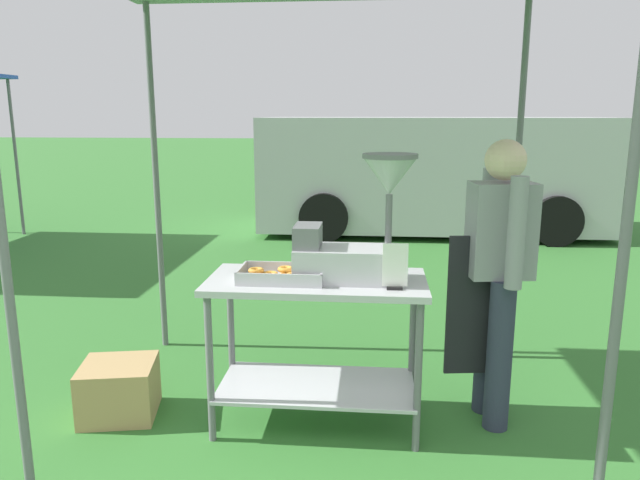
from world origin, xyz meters
TOP-DOWN VIEW (x-y plane):
  - ground_plane at (0.00, 6.00)m, footprint 70.00×70.00m
  - donut_cart at (0.21, 0.97)m, footprint 1.19×0.58m
  - donut_tray at (0.03, 0.92)m, footprint 0.46×0.27m
  - donut_fryer at (0.43, 0.96)m, footprint 0.64×0.29m
  - menu_sign at (0.63, 0.82)m, footprint 0.13×0.05m
  - vendor at (1.20, 1.11)m, footprint 0.46×0.54m
  - supply_crate at (-0.95, 0.95)m, footprint 0.48×0.46m
  - van_silver at (1.37, 6.85)m, footprint 5.04×2.13m

SIDE VIEW (x-z plane):
  - ground_plane at x=0.00m, z-range 0.00..0.00m
  - supply_crate at x=-0.95m, z-range 0.00..0.32m
  - donut_cart at x=0.21m, z-range 0.19..1.04m
  - van_silver at x=1.37m, z-range 0.03..1.72m
  - donut_tray at x=0.03m, z-range 0.85..0.92m
  - vendor at x=1.20m, z-range 0.10..1.71m
  - menu_sign at x=0.63m, z-range 0.84..1.08m
  - donut_fryer at x=0.43m, z-range 0.78..1.46m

